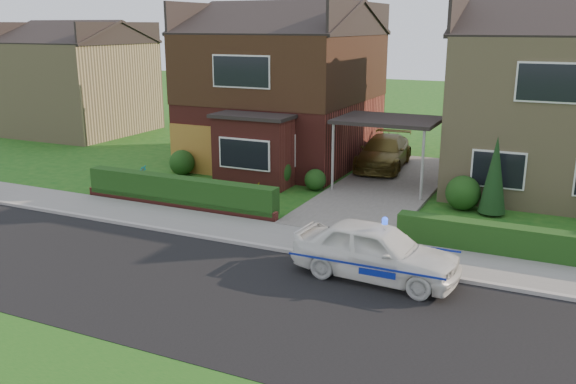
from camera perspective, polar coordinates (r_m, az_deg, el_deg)
The scene contains 23 objects.
ground at distance 14.48m, azimuth -3.42°, elevation -9.95°, with size 120.00×120.00×0.00m, color #164F15.
road at distance 14.48m, azimuth -3.42°, elevation -9.95°, with size 60.00×6.00×0.02m, color black.
kerb at distance 16.97m, azimuth 1.51°, elevation -5.79°, with size 60.00×0.16×0.12m, color #9E9993.
sidewalk at distance 17.88m, azimuth 2.86°, elevation -4.72°, with size 60.00×2.00×0.10m, color slate.
driveway at distance 24.13m, azimuth 9.11°, elevation 0.46°, with size 3.80×12.00×0.12m, color #666059.
house_left at distance 28.21m, azimuth -0.38°, elevation 10.53°, with size 7.50×9.53×7.25m.
house_right at distance 25.59m, azimuth 24.11°, elevation 8.39°, with size 7.50×8.06×7.25m.
carport_link at distance 23.56m, azimuth 9.35°, elevation 6.54°, with size 3.80×3.00×2.77m.
garage_door at distance 26.41m, azimuth -8.93°, elevation 3.96°, with size 2.20×0.10×2.10m, color olive.
dwarf_wall at distance 21.54m, azimuth -10.30°, elevation -1.08°, with size 7.70×0.25×0.36m, color maroon.
hedge_left at distance 21.71m, azimuth -10.05°, elevation -1.43°, with size 7.50×0.55×0.90m, color black.
hedge_right at distance 17.92m, azimuth 21.98°, elevation -5.99°, with size 7.50×0.55×0.80m, color black.
shrub_left_far at distance 26.29m, azimuth -9.89°, elevation 2.73°, with size 1.08×1.08×1.08m, color black.
shrub_left_mid at distance 23.84m, azimuth -1.26°, elevation 1.96°, with size 1.32×1.32×1.32m, color black.
shrub_left_near at distance 23.52m, azimuth 2.57°, elevation 1.16°, with size 0.84×0.84×0.84m, color black.
shrub_right_near at distance 21.82m, azimuth 16.06°, elevation -0.08°, with size 1.20×1.20×1.20m, color black.
conifer_a at distance 21.34m, azimuth 18.75°, elevation 1.30°, with size 0.90×0.90×2.60m, color black.
neighbour_left at distance 38.21m, azimuth -18.81°, elevation 9.17°, with size 6.50×7.00×5.20m, color tan.
police_car at distance 15.45m, azimuth 8.22°, elevation -5.52°, with size 3.87×4.32×1.60m.
driveway_car at distance 27.08m, azimuth 8.96°, elevation 3.71°, with size 1.91×4.71×1.37m, color brown.
potted_plant_a at distance 25.08m, azimuth -13.38°, elevation 1.55°, with size 0.40×0.27×0.75m, color gray.
potted_plant_b at distance 22.11m, azimuth -3.07°, elevation 0.01°, with size 0.30×0.37×0.68m, color gray.
potted_plant_c at distance 20.55m, azimuth -2.41°, elevation -1.07°, with size 0.42×0.42×0.75m, color gray.
Camera 1 is at (6.32, -11.47, 6.18)m, focal length 38.00 mm.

